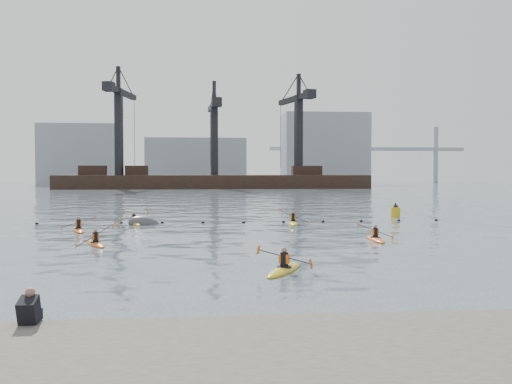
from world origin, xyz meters
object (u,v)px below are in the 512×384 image
(kayaker_0, at_px, (96,243))
(nav_buoy, at_px, (395,212))
(kayaker_3, at_px, (293,222))
(kayaker_5, at_px, (134,223))
(kayaker_2, at_px, (79,230))
(kayaker_1, at_px, (284,269))
(kayaker_4, at_px, (375,239))
(mooring_buoy, at_px, (144,224))

(kayaker_0, xyz_separation_m, nav_buoy, (21.44, 15.48, 0.33))
(kayaker_3, relative_size, kayaker_5, 1.08)
(kayaker_5, relative_size, nav_buoy, 2.24)
(kayaker_0, bearing_deg, kayaker_2, 85.33)
(kayaker_0, relative_size, nav_buoy, 2.11)
(kayaker_1, relative_size, kayaker_4, 1.04)
(kayaker_2, height_order, nav_buoy, nav_buoy)
(kayaker_5, relative_size, mooring_buoy, 1.34)
(kayaker_5, distance_m, mooring_buoy, 0.82)
(kayaker_2, xyz_separation_m, nav_buoy, (23.88, 8.61, 0.33))
(kayaker_2, height_order, kayaker_4, kayaker_4)
(kayaker_2, distance_m, kayaker_5, 5.30)
(kayaker_4, distance_m, kayaker_5, 18.05)
(kayaker_0, xyz_separation_m, kayaker_5, (0.45, 11.31, 0.00))
(kayaker_5, bearing_deg, nav_buoy, -9.09)
(kayaker_2, height_order, kayaker_5, kayaker_2)
(kayaker_0, bearing_deg, kayaker_4, -21.78)
(kayaker_3, bearing_deg, kayaker_2, -158.79)
(kayaker_0, distance_m, nav_buoy, 26.44)
(mooring_buoy, xyz_separation_m, nav_buoy, (20.21, 4.41, 0.42))
(mooring_buoy, bearing_deg, kayaker_3, -2.91)
(kayaker_4, height_order, kayaker_5, kayaker_4)
(kayaker_1, distance_m, kayaker_2, 18.76)
(kayaker_2, relative_size, nav_buoy, 2.35)
(kayaker_3, bearing_deg, kayaker_1, -93.07)
(kayaker_3, xyz_separation_m, mooring_buoy, (-10.76, 0.55, -0.10))
(kayaker_5, bearing_deg, kayaker_2, -143.42)
(kayaker_3, bearing_deg, kayaker_0, -131.71)
(kayaker_0, height_order, mooring_buoy, kayaker_0)
(kayaker_1, xyz_separation_m, kayaker_5, (-8.20, 19.57, -0.01))
(mooring_buoy, bearing_deg, kayaker_5, 162.93)
(kayaker_3, xyz_separation_m, nav_buoy, (9.45, 4.96, 0.32))
(kayaker_0, distance_m, kayaker_5, 11.32)
(nav_buoy, bearing_deg, kayaker_0, -144.16)
(kayaker_5, bearing_deg, kayaker_3, -24.22)
(kayaker_5, bearing_deg, mooring_buoy, -37.39)
(kayaker_1, bearing_deg, kayaker_0, 163.45)
(nav_buoy, bearing_deg, kayaker_2, -160.18)
(kayaker_0, distance_m, kayaker_2, 7.29)
(nav_buoy, bearing_deg, kayaker_1, -118.31)
(kayaker_5, distance_m, nav_buoy, 21.40)
(kayaker_3, relative_size, kayaker_4, 1.10)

